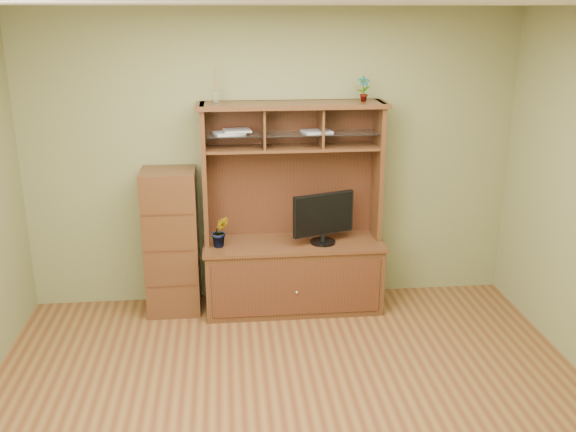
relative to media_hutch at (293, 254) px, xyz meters
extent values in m
cube|color=#5A3119|center=(-0.16, -1.73, -0.53)|extent=(4.50, 4.00, 0.02)
cube|color=white|center=(-0.16, -1.73, 2.19)|extent=(4.50, 4.00, 0.02)
cube|color=olive|center=(-0.16, 0.28, 0.83)|extent=(4.50, 0.02, 2.70)
cube|color=#3F1E12|center=(0.00, -0.02, -0.21)|extent=(1.60, 0.55, 0.62)
cube|color=#3E1C10|center=(0.00, -0.30, -0.21)|extent=(1.50, 0.01, 0.50)
sphere|color=silver|center=(0.00, -0.32, -0.24)|extent=(0.02, 0.02, 0.02)
cube|color=#3F1E12|center=(0.00, -0.02, 0.11)|extent=(1.64, 0.59, 0.03)
cube|color=#3F1E12|center=(-0.78, 0.08, 0.75)|extent=(0.04, 0.35, 1.25)
cube|color=#3F1E12|center=(0.78, 0.08, 0.75)|extent=(0.04, 0.35, 1.25)
cube|color=#3E1C10|center=(0.00, 0.24, 0.75)|extent=(1.52, 0.02, 1.25)
cube|color=#3F1E12|center=(0.00, 0.08, 1.36)|extent=(1.66, 0.40, 0.04)
cube|color=#3F1E12|center=(0.00, 0.08, 0.98)|extent=(1.52, 0.32, 0.02)
cube|color=#3F1E12|center=(-0.25, 0.08, 1.16)|extent=(0.02, 0.31, 0.35)
cube|color=#3F1E12|center=(0.25, 0.08, 1.16)|extent=(0.02, 0.31, 0.35)
cube|color=silver|center=(0.00, 0.07, 1.11)|extent=(1.50, 0.27, 0.01)
cylinder|color=black|center=(0.26, -0.08, 0.14)|extent=(0.23, 0.23, 0.02)
cylinder|color=black|center=(0.26, -0.08, 0.19)|extent=(0.05, 0.05, 0.07)
cube|color=black|center=(0.26, -0.08, 0.40)|extent=(0.57, 0.24, 0.38)
imported|color=#2A5F20|center=(-0.66, -0.08, 0.27)|extent=(0.16, 0.14, 0.29)
imported|color=#2E6222|center=(0.62, 0.08, 1.49)|extent=(0.12, 0.09, 0.22)
cylinder|color=silver|center=(-0.66, 0.08, 1.43)|extent=(0.06, 0.06, 0.11)
cylinder|color=olive|center=(-0.66, 0.08, 1.59)|extent=(0.04, 0.04, 0.20)
cube|color=#A9A9AE|center=(-0.56, 0.08, 1.12)|extent=(0.30, 0.25, 0.02)
cube|color=#A9A9AE|center=(-0.49, 0.08, 1.14)|extent=(0.25, 0.21, 0.02)
cube|color=#A9A9AE|center=(0.22, 0.08, 1.12)|extent=(0.28, 0.24, 0.02)
cube|color=#3F1E12|center=(-1.10, 0.04, 0.14)|extent=(0.48, 0.43, 1.33)
cube|color=#3E1C10|center=(-1.10, -0.18, -0.19)|extent=(0.44, 0.01, 0.02)
cube|color=#3E1C10|center=(-1.10, -0.18, 0.14)|extent=(0.44, 0.01, 0.01)
cube|color=#3E1C10|center=(-1.10, -0.18, 0.48)|extent=(0.44, 0.01, 0.02)
camera|label=1|loc=(-0.60, -5.48, 2.15)|focal=40.00mm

